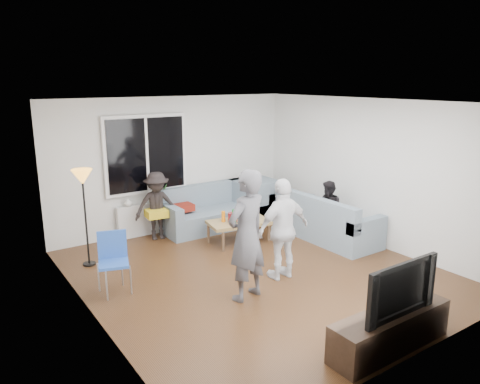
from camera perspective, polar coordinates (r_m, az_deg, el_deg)
floor at (r=7.27m, az=2.06°, el=-10.05°), size 5.00×5.50×0.04m
ceiling at (r=6.65m, az=2.26°, el=11.23°), size 5.00×5.50×0.04m
wall_back at (r=9.16m, az=-8.23°, el=3.51°), size 5.00×0.04×2.60m
wall_front at (r=4.99m, az=21.55°, el=-6.15°), size 5.00×0.04×2.60m
wall_left at (r=5.76m, az=-18.47°, el=-3.27°), size 0.04×5.50×2.60m
wall_right at (r=8.55m, az=15.86°, el=2.38°), size 0.04×5.50×2.60m
window_frame at (r=8.81m, az=-11.56°, el=4.60°), size 1.62×0.06×1.47m
window_glass at (r=8.77m, az=-11.46°, el=4.57°), size 1.50×0.02×1.35m
window_mullion at (r=8.76m, az=-11.43°, el=4.56°), size 0.05×0.03×1.35m
radiator at (r=9.05m, az=-11.09°, el=-3.20°), size 1.30×0.12×0.62m
potted_plant at (r=9.01m, az=-9.43°, el=-0.05°), size 0.22×0.20×0.33m
vase at (r=8.76m, az=-13.73°, el=-1.26°), size 0.16×0.16×0.16m
sofa_back_section at (r=9.26m, az=-2.78°, el=-1.80°), size 2.30×0.85×0.85m
sofa_right_section at (r=8.72m, az=10.89°, el=-3.05°), size 2.00×0.85×0.85m
sofa_corner at (r=9.76m, az=1.87°, el=-0.97°), size 0.85×0.85×0.85m
cushion_yellow at (r=8.63m, az=-10.29°, el=-2.62°), size 0.41×0.36×0.14m
cushion_red at (r=8.94m, az=-7.01°, el=-1.91°), size 0.36×0.30×0.13m
coffee_table at (r=8.47m, az=-0.15°, el=-4.90°), size 1.19×0.80×0.40m
pitcher at (r=8.33m, az=-0.92°, el=-3.16°), size 0.17×0.17×0.17m
side_chair at (r=6.68m, az=-15.37°, el=-8.60°), size 0.50×0.50×0.86m
floor_lamp at (r=7.66m, az=-18.57°, el=-3.13°), size 0.32×0.32×1.56m
player_left at (r=6.15m, az=0.83°, el=-5.41°), size 0.74×0.57×1.79m
player_right at (r=6.85m, az=5.38°, el=-4.60°), size 0.90×0.39×1.53m
spectator_right at (r=8.69m, az=10.89°, el=-2.26°), size 0.50×0.59×1.10m
spectator_back at (r=8.65m, az=-10.24°, el=-1.69°), size 0.90×0.63×1.28m
tv_console at (r=5.57m, az=18.09°, el=-15.97°), size 1.60×0.40×0.44m
television at (r=5.33m, az=18.52°, el=-11.01°), size 1.07×0.14×0.62m
bottle_c at (r=8.50m, az=-0.18°, el=-2.77°), size 0.07×0.07×0.19m
bottle_a at (r=8.34m, az=-2.08°, el=-3.04°), size 0.07×0.07×0.20m
bottle_d at (r=8.46m, az=1.23°, el=-2.50°), size 0.07×0.07×0.28m
bottle_b at (r=8.20m, az=-0.73°, el=-3.09°), size 0.08×0.08×0.27m
bottle_e at (r=8.66m, az=1.35°, el=-2.32°), size 0.07×0.07×0.22m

